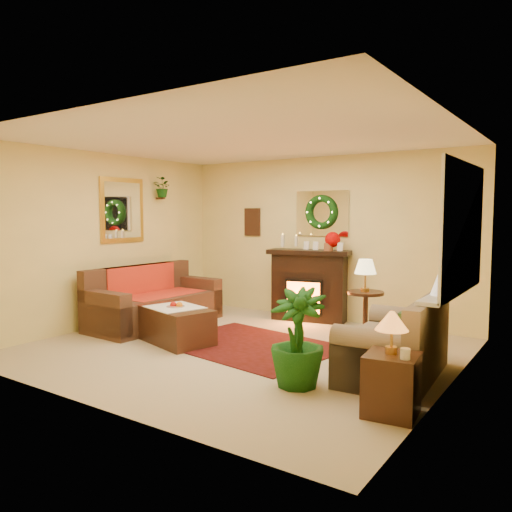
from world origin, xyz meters
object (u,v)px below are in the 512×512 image
Objects in this scene: side_table_round at (365,314)px; fireplace at (309,286)px; sofa at (156,297)px; loveseat at (393,336)px; coffee_table at (175,326)px; end_table_square at (391,384)px.

fireplace is at bearing 154.39° from side_table_round.
sofa is at bearing -149.82° from fireplace.
fireplace reaches higher than loveseat.
sofa reaches higher than coffee_table.
coffee_table is at bearing -122.68° from fireplace.
fireplace reaches higher than coffee_table.
loveseat is at bearing -55.34° from fireplace.
fireplace is 1.31m from side_table_round.
side_table_round is at bearing -37.30° from fireplace.
sofa is 3.99× the size of end_table_square.
coffee_table is (-2.00, -1.63, -0.12)m from side_table_round.
end_table_square is at bearing -75.41° from loveseat.
fireplace is 1.80× the size of side_table_round.
loveseat is 1.61m from side_table_round.
side_table_round is (2.95, 1.05, -0.10)m from sofa.
fireplace is (1.79, 1.60, 0.12)m from sofa.
sofa reaches higher than loveseat.
sofa is at bearing 162.13° from end_table_square.
loveseat is 2.28× the size of side_table_round.
side_table_round is (1.16, -0.56, -0.23)m from fireplace.
loveseat is at bearing 108.04° from end_table_square.
coffee_table is at bearing 166.80° from end_table_square.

